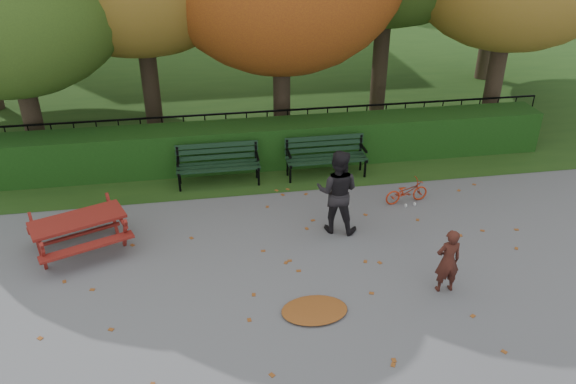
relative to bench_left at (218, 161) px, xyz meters
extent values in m
plane|color=slate|center=(1.30, -3.70, -0.52)|extent=(90.00, 90.00, 0.00)
plane|color=#1D3B12|center=(1.30, 10.30, -0.51)|extent=(90.00, 90.00, 0.00)
cube|color=black|center=(1.30, 0.80, -0.02)|extent=(13.00, 0.90, 1.00)
cube|color=black|center=(1.30, 1.60, -0.44)|extent=(14.00, 0.04, 0.04)
cube|color=black|center=(1.30, 1.60, 0.48)|extent=(14.00, 0.04, 0.04)
cylinder|color=black|center=(-1.70, 1.60, -0.02)|extent=(0.03, 0.03, 1.00)
cylinder|color=black|center=(1.30, 1.60, -0.02)|extent=(0.03, 0.03, 1.00)
cylinder|color=black|center=(4.30, 1.60, -0.02)|extent=(0.03, 0.03, 1.00)
cylinder|color=black|center=(7.80, 1.60, -0.02)|extent=(0.03, 0.03, 1.00)
cylinder|color=black|center=(-4.20, 2.10, 0.79)|extent=(0.44, 0.44, 2.62)
cylinder|color=black|center=(-1.50, 3.30, 1.06)|extent=(0.44, 0.44, 3.15)
cylinder|color=black|center=(1.80, 2.50, 0.88)|extent=(0.44, 0.44, 2.80)
cylinder|color=black|center=(4.80, 3.80, 1.23)|extent=(0.44, 0.44, 3.50)
cylinder|color=black|center=(7.50, 2.30, 0.97)|extent=(0.44, 0.44, 2.97)
cylinder|color=black|center=(9.30, 6.30, 1.06)|extent=(0.44, 0.44, 3.15)
cube|color=black|center=(0.00, -0.28, -0.08)|extent=(1.80, 0.12, 0.04)
cube|color=black|center=(0.00, -0.10, -0.08)|extent=(1.80, 0.12, 0.04)
cube|color=black|center=(0.00, 0.08, -0.08)|extent=(1.80, 0.12, 0.04)
cube|color=black|center=(0.00, 0.17, 0.03)|extent=(1.80, 0.05, 0.10)
cube|color=black|center=(0.00, 0.17, 0.18)|extent=(1.80, 0.05, 0.10)
cube|color=black|center=(0.00, 0.17, 0.31)|extent=(1.80, 0.05, 0.10)
cube|color=black|center=(-0.85, -0.10, -0.10)|extent=(0.05, 0.55, 0.06)
cube|color=black|center=(-0.85, 0.17, 0.13)|extent=(0.05, 0.05, 0.41)
cylinder|color=black|center=(-0.85, -0.28, -0.30)|extent=(0.05, 0.05, 0.44)
cylinder|color=black|center=(-0.85, 0.08, -0.30)|extent=(0.05, 0.05, 0.44)
cube|color=black|center=(-0.85, -0.08, 0.10)|extent=(0.05, 0.45, 0.04)
cube|color=black|center=(0.85, -0.10, -0.10)|extent=(0.05, 0.55, 0.06)
cube|color=black|center=(0.85, 0.17, 0.13)|extent=(0.05, 0.05, 0.41)
cylinder|color=black|center=(0.85, -0.28, -0.30)|extent=(0.05, 0.05, 0.44)
cylinder|color=black|center=(0.85, 0.08, -0.30)|extent=(0.05, 0.05, 0.44)
cube|color=black|center=(0.85, -0.08, 0.10)|extent=(0.05, 0.45, 0.04)
cube|color=black|center=(2.40, -0.28, -0.08)|extent=(1.80, 0.12, 0.04)
cube|color=black|center=(2.40, -0.10, -0.08)|extent=(1.80, 0.12, 0.04)
cube|color=black|center=(2.40, 0.08, -0.08)|extent=(1.80, 0.12, 0.04)
cube|color=black|center=(2.40, 0.17, 0.03)|extent=(1.80, 0.05, 0.10)
cube|color=black|center=(2.40, 0.17, 0.18)|extent=(1.80, 0.05, 0.10)
cube|color=black|center=(2.40, 0.17, 0.31)|extent=(1.80, 0.05, 0.10)
cube|color=black|center=(1.55, -0.10, -0.10)|extent=(0.05, 0.55, 0.06)
cube|color=black|center=(1.55, 0.17, 0.13)|extent=(0.05, 0.05, 0.41)
cylinder|color=black|center=(1.55, -0.28, -0.30)|extent=(0.05, 0.05, 0.44)
cylinder|color=black|center=(1.55, 0.08, -0.30)|extent=(0.05, 0.05, 0.44)
cube|color=black|center=(1.55, -0.08, 0.10)|extent=(0.05, 0.45, 0.04)
cube|color=black|center=(3.25, -0.10, -0.10)|extent=(0.05, 0.55, 0.06)
cube|color=black|center=(3.25, 0.17, 0.13)|extent=(0.05, 0.05, 0.41)
cylinder|color=black|center=(3.25, -0.28, -0.30)|extent=(0.05, 0.05, 0.44)
cylinder|color=black|center=(3.25, 0.08, -0.30)|extent=(0.05, 0.05, 0.44)
cube|color=black|center=(3.25, -0.08, 0.10)|extent=(0.05, 0.45, 0.04)
cube|color=maroon|center=(-2.57, -2.26, 0.13)|extent=(1.71, 1.20, 0.05)
cube|color=maroon|center=(-2.37, -2.75, -0.13)|extent=(1.54, 0.79, 0.04)
cube|color=maroon|center=(-2.76, -1.77, -0.13)|extent=(1.54, 0.79, 0.04)
cube|color=maroon|center=(-3.05, -2.88, -0.17)|extent=(0.22, 0.44, 0.77)
cube|color=maroon|center=(-3.35, -2.15, -0.17)|extent=(0.22, 0.44, 0.77)
cube|color=maroon|center=(-3.20, -2.52, 0.06)|extent=(0.49, 1.12, 0.05)
cube|color=maroon|center=(-1.79, -2.37, -0.17)|extent=(0.22, 0.44, 0.77)
cube|color=maroon|center=(-2.08, -1.64, -0.17)|extent=(0.22, 0.44, 0.77)
cube|color=maroon|center=(-1.93, -2.01, 0.06)|extent=(0.49, 1.12, 0.05)
cube|color=maroon|center=(-2.57, -2.26, -0.17)|extent=(1.32, 0.57, 0.05)
ellipsoid|color=brown|center=(1.20, -4.57, -0.48)|extent=(1.18, 0.95, 0.07)
imported|color=#3E1A14|center=(3.38, -4.38, 0.05)|extent=(0.42, 0.28, 1.13)
imported|color=black|center=(2.09, -2.31, 0.30)|extent=(0.97, 0.88, 1.64)
imported|color=#B12B10|center=(3.77, -1.52, -0.27)|extent=(0.98, 0.47, 0.50)
camera|label=1|loc=(-0.31, -11.12, 5.24)|focal=35.00mm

